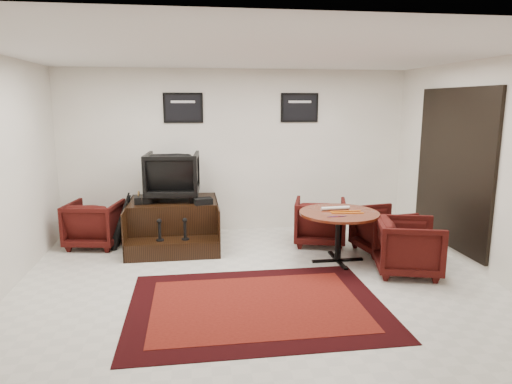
# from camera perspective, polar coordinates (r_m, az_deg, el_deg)

# --- Properties ---
(ground) EXTENTS (6.00, 6.00, 0.00)m
(ground) POSITION_cam_1_polar(r_m,az_deg,el_deg) (5.89, 0.18, -11.24)
(ground) COLOR beige
(ground) RESTS_ON ground
(room_shell) EXTENTS (6.02, 5.02, 2.81)m
(room_shell) POSITION_cam_1_polar(r_m,az_deg,el_deg) (5.65, 4.13, 6.49)
(room_shell) COLOR beige
(room_shell) RESTS_ON ground
(area_rug) EXTENTS (2.84, 2.13, 0.01)m
(area_rug) POSITION_cam_1_polar(r_m,az_deg,el_deg) (5.27, 0.09, -13.96)
(area_rug) COLOR black
(area_rug) RESTS_ON ground
(shine_podium) EXTENTS (1.38, 1.42, 0.71)m
(shine_podium) POSITION_cam_1_polar(r_m,az_deg,el_deg) (7.41, -10.22, -4.00)
(shine_podium) COLOR black
(shine_podium) RESTS_ON ground
(shine_chair) EXTENTS (0.87, 0.82, 0.84)m
(shine_chair) POSITION_cam_1_polar(r_m,az_deg,el_deg) (7.38, -10.39, 2.34)
(shine_chair) COLOR black
(shine_chair) RESTS_ON shine_podium
(shoes_pair) EXTENTS (0.26, 0.32, 0.11)m
(shoes_pair) POSITION_cam_1_polar(r_m,az_deg,el_deg) (7.26, -14.08, -0.91)
(shoes_pair) COLOR black
(shoes_pair) RESTS_ON shine_podium
(polish_kit) EXTENTS (0.30, 0.24, 0.09)m
(polish_kit) POSITION_cam_1_polar(r_m,az_deg,el_deg) (7.01, -6.63, -1.13)
(polish_kit) COLOR black
(polish_kit) RESTS_ON shine_podium
(umbrella_black) EXTENTS (0.35, 0.13, 0.93)m
(umbrella_black) POSITION_cam_1_polar(r_m,az_deg,el_deg) (7.28, -16.54, -3.43)
(umbrella_black) COLOR black
(umbrella_black) RESTS_ON ground
(umbrella_hooked) EXTENTS (0.32, 0.12, 0.86)m
(umbrella_hooked) POSITION_cam_1_polar(r_m,az_deg,el_deg) (7.46, -16.28, -3.37)
(umbrella_hooked) COLOR black
(umbrella_hooked) RESTS_ON ground
(armchair_side) EXTENTS (0.89, 0.85, 0.79)m
(armchair_side) POSITION_cam_1_polar(r_m,az_deg,el_deg) (7.63, -19.53, -3.49)
(armchair_side) COLOR black
(armchair_side) RESTS_ON ground
(meeting_table) EXTENTS (1.12, 1.12, 0.73)m
(meeting_table) POSITION_cam_1_polar(r_m,az_deg,el_deg) (6.53, 10.33, -3.23)
(meeting_table) COLOR #451809
(meeting_table) RESTS_ON ground
(table_chair_back) EXTENTS (0.96, 0.92, 0.80)m
(table_chair_back) POSITION_cam_1_polar(r_m,az_deg,el_deg) (7.37, 8.00, -3.40)
(table_chair_back) COLOR black
(table_chair_back) RESTS_ON ground
(table_chair_window) EXTENTS (0.80, 0.83, 0.75)m
(table_chair_window) POSITION_cam_1_polar(r_m,az_deg,el_deg) (7.18, 15.57, -4.33)
(table_chair_window) COLOR black
(table_chair_window) RESTS_ON ground
(table_chair_corner) EXTENTS (0.92, 0.95, 0.81)m
(table_chair_corner) POSITION_cam_1_polar(r_m,az_deg,el_deg) (6.38, 18.52, -6.19)
(table_chair_corner) COLOR black
(table_chair_corner) RESTS_ON ground
(paper_roll) EXTENTS (0.42, 0.08, 0.05)m
(paper_roll) POSITION_cam_1_polar(r_m,az_deg,el_deg) (6.62, 9.89, -2.00)
(paper_roll) COLOR silver
(paper_roll) RESTS_ON meeting_table
(table_clutter) EXTENTS (0.57, 0.29, 0.01)m
(table_clutter) POSITION_cam_1_polar(r_m,az_deg,el_deg) (6.46, 11.06, -2.55)
(table_clutter) COLOR orange
(table_clutter) RESTS_ON meeting_table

